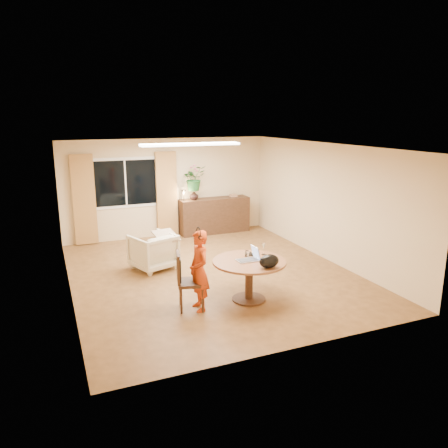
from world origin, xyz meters
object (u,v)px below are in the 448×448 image
object	(u,v)px
dining_table	(249,269)
sideboard	(214,215)
dining_chair	(191,281)
armchair	(153,251)
child	(199,271)

from	to	relation	value
dining_table	sideboard	xyz separation A→B (m)	(1.11, 4.50, -0.09)
dining_chair	armchair	world-z (taller)	dining_chair
dining_table	dining_chair	bearing A→B (deg)	177.66
armchair	sideboard	bearing A→B (deg)	-155.20
dining_chair	child	size ratio (longest dim) A/B	0.73
child	sideboard	size ratio (longest dim) A/B	0.70
child	sideboard	distance (m)	4.97
dining_table	armchair	distance (m)	2.55
dining_table	sideboard	size ratio (longest dim) A/B	0.66
dining_table	child	size ratio (longest dim) A/B	0.94
armchair	child	bearing A→B (deg)	75.99
dining_table	armchair	xyz separation A→B (m)	(-1.17, 2.25, -0.19)
armchair	sideboard	world-z (taller)	sideboard
dining_chair	sideboard	size ratio (longest dim) A/B	0.51
child	dining_chair	bearing A→B (deg)	-122.52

